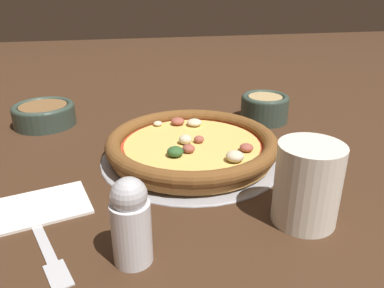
# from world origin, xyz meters

# --- Properties ---
(ground_plane) EXTENTS (3.00, 3.00, 0.00)m
(ground_plane) POSITION_xyz_m (0.00, 0.00, 0.00)
(ground_plane) COLOR #3D2616
(pizza_tray) EXTENTS (0.32, 0.32, 0.01)m
(pizza_tray) POSITION_xyz_m (0.00, 0.00, 0.00)
(pizza_tray) COLOR #9E9EA3
(pizza_tray) RESTS_ON ground_plane
(pizza) EXTENTS (0.30, 0.30, 0.04)m
(pizza) POSITION_xyz_m (0.00, -0.00, 0.03)
(pizza) COLOR tan
(pizza) RESTS_ON pizza_tray
(bowl_near) EXTENTS (0.10, 0.10, 0.06)m
(bowl_near) POSITION_xyz_m (0.19, 0.16, 0.03)
(bowl_near) COLOR #334238
(bowl_near) RESTS_ON ground_plane
(bowl_far) EXTENTS (0.13, 0.13, 0.05)m
(bowl_far) POSITION_xyz_m (-0.28, 0.23, 0.03)
(bowl_far) COLOR #334238
(bowl_far) RESTS_ON ground_plane
(drinking_cup) EXTENTS (0.08, 0.08, 0.11)m
(drinking_cup) POSITION_xyz_m (0.10, -0.21, 0.05)
(drinking_cup) COLOR silver
(drinking_cup) RESTS_ON ground_plane
(napkin) EXTENTS (0.18, 0.13, 0.01)m
(napkin) POSITION_xyz_m (-0.25, -0.12, 0.00)
(napkin) COLOR white
(napkin) RESTS_ON ground_plane
(fork) EXTENTS (0.08, 0.18, 0.00)m
(fork) POSITION_xyz_m (-0.22, -0.20, 0.00)
(fork) COLOR #B7B7BC
(fork) RESTS_ON ground_plane
(pepper_shaker) EXTENTS (0.04, 0.04, 0.10)m
(pepper_shaker) POSITION_xyz_m (-0.12, -0.24, 0.05)
(pepper_shaker) COLOR silver
(pepper_shaker) RESTS_ON ground_plane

